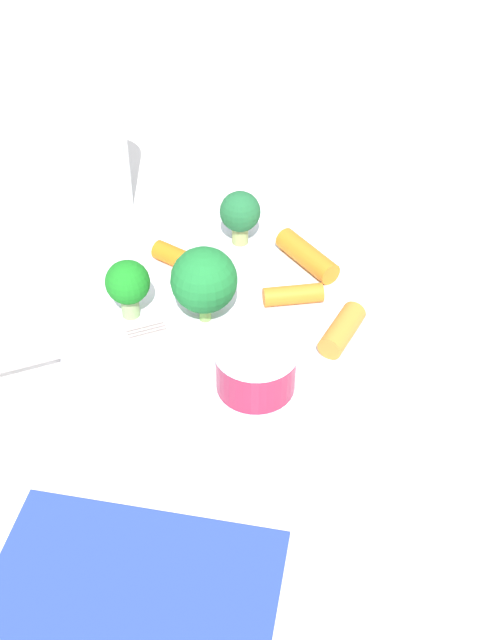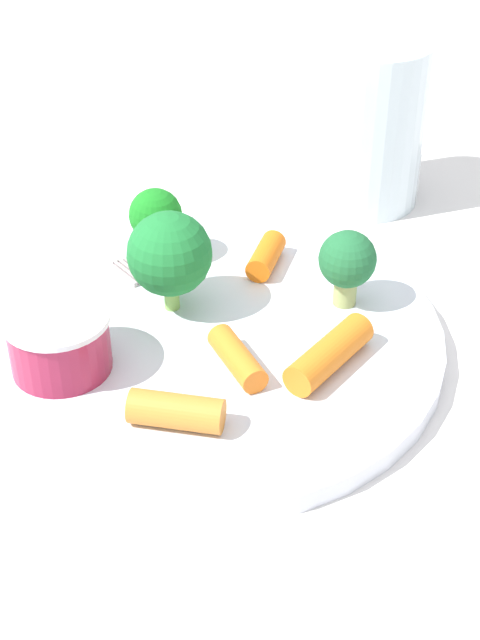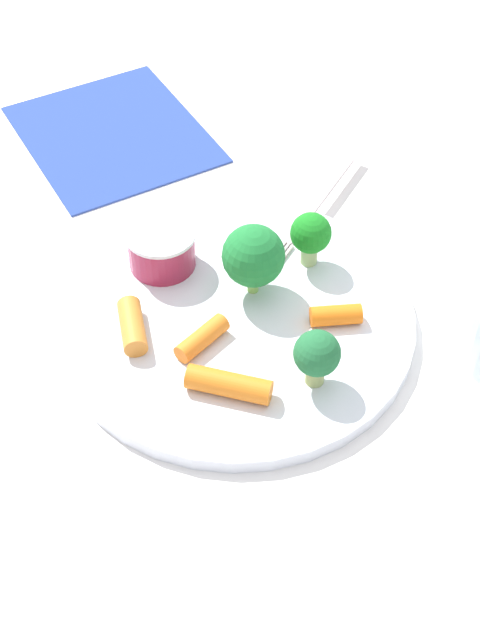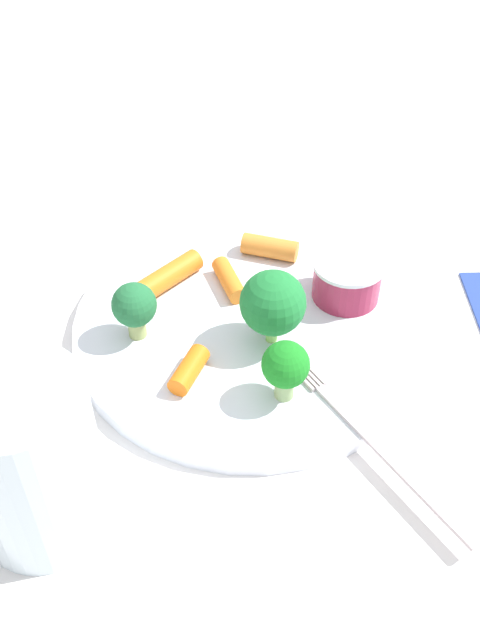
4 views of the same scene
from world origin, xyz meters
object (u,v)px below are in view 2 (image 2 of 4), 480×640
carrot_stick_0 (237,358)px  drinking_glass (367,124)px  plate (201,337)px  carrot_stick_3 (176,411)px  sauce_cup (59,342)px  fork (72,227)px  broccoli_floret_2 (347,262)px  broccoli_floret_1 (156,218)px  carrot_stick_1 (266,256)px  carrot_stick_2 (329,354)px  broccoli_floret_0 (170,254)px

carrot_stick_0 → drinking_glass: 0.23m
plate → carrot_stick_3: bearing=-106.4°
sauce_cup → drinking_glass: (0.21, 0.18, 0.03)m
fork → carrot_stick_0: bearing=-63.1°
sauce_cup → broccoli_floret_2: (0.16, 0.03, 0.01)m
broccoli_floret_1 → broccoli_floret_2: size_ratio=1.01×
plate → fork: 0.14m
drinking_glass → plate: bearing=-131.7°
plate → carrot_stick_1: (0.05, 0.06, 0.01)m
plate → broccoli_floret_2: size_ratio=5.84×
carrot_stick_2 → drinking_glass: drinking_glass is taller
carrot_stick_0 → carrot_stick_2: carrot_stick_2 is taller
carrot_stick_2 → sauce_cup: bearing=170.0°
sauce_cup → drinking_glass: 0.28m
broccoli_floret_0 → carrot_stick_0: 0.07m
plate → drinking_glass: size_ratio=2.38×
broccoli_floret_2 → carrot_stick_1: size_ratio=1.22×
fork → drinking_glass: 0.21m
carrot_stick_3 → fork: carrot_stick_3 is taller
carrot_stick_0 → fork: carrot_stick_0 is taller
broccoli_floret_1 → broccoli_floret_2: same height
plate → drinking_glass: drinking_glass is taller
carrot_stick_1 → carrot_stick_2: carrot_stick_2 is taller
broccoli_floret_1 → fork: 0.07m
carrot_stick_0 → carrot_stick_1: same height
drinking_glass → carrot_stick_0: bearing=-122.6°
carrot_stick_1 → sauce_cup: bearing=-148.0°
plate → broccoli_floret_2: bearing=7.3°
broccoli_floret_1 → carrot_stick_0: (0.03, -0.12, -0.02)m
carrot_stick_3 → plate: bearing=73.6°
carrot_stick_2 → fork: (-0.13, 0.17, -0.01)m
broccoli_floret_2 → plate: bearing=-172.7°
drinking_glass → broccoli_floret_0: bearing=-139.1°
carrot_stick_1 → carrot_stick_2: 0.10m
broccoli_floret_2 → carrot_stick_0: bearing=-145.3°
broccoli_floret_2 → fork: size_ratio=0.30×
carrot_stick_1 → broccoli_floret_0: bearing=-151.4°
carrot_stick_0 → carrot_stick_1: 0.10m
broccoli_floret_0 → drinking_glass: bearing=40.9°
carrot_stick_1 → carrot_stick_0: bearing=-109.7°
broccoli_floret_1 → sauce_cup: bearing=-121.3°
plate → carrot_stick_1: size_ratio=7.13×
broccoli_floret_0 → carrot_stick_1: bearing=28.6°
sauce_cup → carrot_stick_0: size_ratio=1.24×
sauce_cup → carrot_stick_1: bearing=32.0°
sauce_cup → broccoli_floret_2: size_ratio=1.19×
carrot_stick_3 → sauce_cup: bearing=134.5°
carrot_stick_0 → drinking_glass: drinking_glass is taller
plate → broccoli_floret_1: 0.09m
broccoli_floret_0 → carrot_stick_0: (0.03, -0.06, -0.03)m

